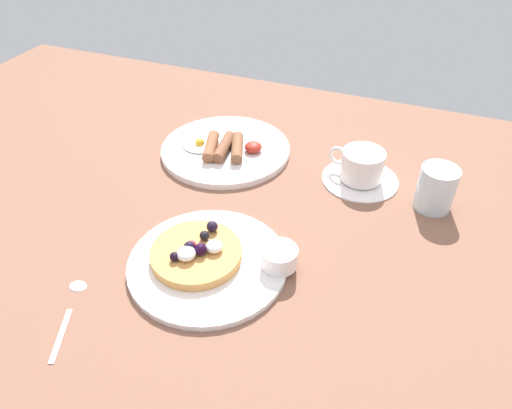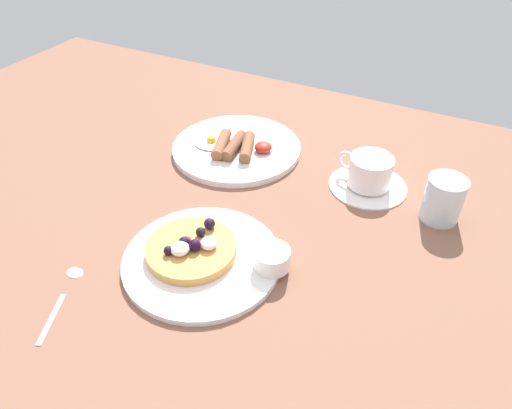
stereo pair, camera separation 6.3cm
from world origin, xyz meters
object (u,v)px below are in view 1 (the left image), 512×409
Objects in this scene: coffee_saucer at (360,179)px; teaspoon at (72,302)px; pancake_plate at (208,263)px; coffee_cup at (362,164)px; breakfast_plate at (226,150)px; water_glass at (436,188)px; syrup_ramekin at (279,257)px.

coffee_saucer is 1.11× the size of teaspoon.
pancake_plate is 2.27× the size of coffee_cup.
coffee_cup is at bearing 167.98° from coffee_saucer.
pancake_plate is 0.93× the size of breakfast_plate.
coffee_saucer is at bearing 166.94° from water_glass.
water_glass is (31.63, 28.86, 3.59)cm from pancake_plate.
coffee_saucer is at bearing 54.55° from teaspoon.
pancake_plate is at bearing -118.87° from coffee_saucer.
coffee_cup reaches higher than pancake_plate.
coffee_saucer is at bearing -12.02° from coffee_cup.
breakfast_plate is at bearing 85.16° from teaspoon.
water_glass is at bearing 42.38° from pancake_plate.
water_glass is (20.89, 25.44, 1.38)cm from syrup_ramekin.
breakfast_plate is at bearing 127.91° from syrup_ramekin.
syrup_ramekin is 32.95cm from water_glass.
coffee_saucer is at bearing 0.54° from breakfast_plate.
water_glass is at bearing 42.57° from teaspoon.
syrup_ramekin is at bearing -103.32° from coffee_cup.
water_glass is (13.94, -3.23, 3.76)cm from coffee_saucer.
syrup_ramekin is 0.69× the size of water_glass.
syrup_ramekin is 0.21× the size of breakfast_plate.
teaspoon is 63.80cm from water_glass.
breakfast_plate is 2.46× the size of coffee_cup.
water_glass is (14.09, -3.27, 0.36)cm from coffee_cup.
coffee_cup is at bearing 166.95° from water_glass.
syrup_ramekin is 0.42× the size of teaspoon.
teaspoon is (-32.81, -46.34, -3.52)cm from coffee_cup.
coffee_cup is (6.80, 28.71, 1.02)cm from syrup_ramekin.
syrup_ramekin is 29.60cm from coffee_saucer.
coffee_cup is 1.36× the size of water_glass.
coffee_cup is (-0.15, 0.03, 3.41)cm from coffee_saucer.
pancake_plate is 3.08× the size of water_glass.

